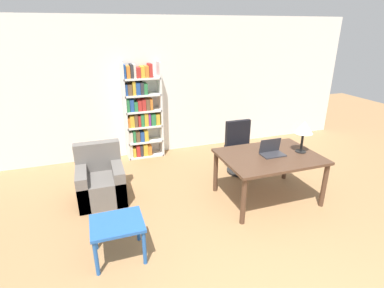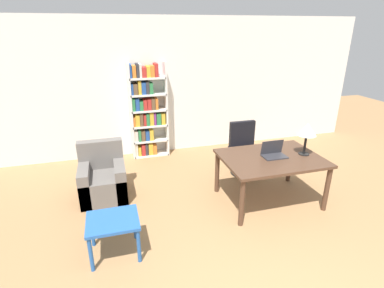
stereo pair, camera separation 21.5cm
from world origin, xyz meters
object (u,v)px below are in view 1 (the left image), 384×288
Objects in this scene: office_chair at (240,149)px; bookshelf at (141,113)px; side_table_blue at (117,228)px; table_lamp at (304,128)px; armchair at (101,182)px; desk at (269,160)px; laptop at (272,151)px.

bookshelf is at bearing 141.82° from office_chair.
office_chair is 1.59× the size of side_table_blue.
office_chair is (-0.45, 1.04, -0.68)m from table_lamp.
table_lamp is 0.57× the size of armchair.
table_lamp is 0.25× the size of bookshelf.
desk is 2.56m from armchair.
laptop is at bearing -18.04° from armchair.
side_table_blue is at bearing -169.52° from table_lamp.
table_lamp is 0.83× the size of side_table_blue.
table_lamp is 3.05m from bookshelf.
laptop is 0.37× the size of office_chair.
armchair is (-2.47, -0.19, -0.14)m from office_chair.
desk is 1.03m from office_chair.
armchair is (-2.92, 0.85, -0.82)m from table_lamp.
office_chair is 0.49× the size of bookshelf.
laptop is 0.58m from table_lamp.
laptop reaches higher than desk.
office_chair is (0.06, 1.00, -0.22)m from desk.
office_chair is at bearing 88.69° from laptop.
bookshelf is (0.79, 2.79, 0.53)m from side_table_blue.
table_lamp reaches higher than desk.
side_table_blue is at bearing -146.44° from office_chair.
bookshelf is (-1.57, 1.23, 0.51)m from office_chair.
desk is 0.69m from table_lamp.
laptop is 0.41× the size of armchair.
table_lamp is at bearing -16.32° from armchair.
side_table_blue is at bearing -166.10° from laptop.
laptop is (0.04, 0.02, 0.14)m from desk.
armchair is 1.80m from bookshelf.
office_chair is (0.02, 0.98, -0.35)m from laptop.
armchair is 0.45× the size of bookshelf.
desk is 0.14m from laptop.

